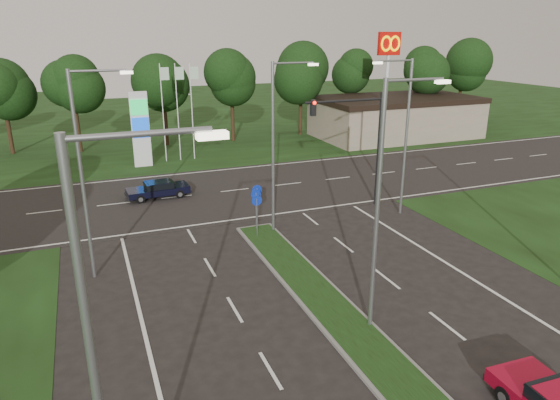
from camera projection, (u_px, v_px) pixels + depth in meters
name	position (u px, v px, depth m)	size (l,w,h in m)	color
verge_far	(154.00, 121.00, 61.34)	(160.00, 50.00, 0.02)	black
cross_road	(221.00, 192.00, 34.03)	(160.00, 12.00, 0.02)	black
median_kerb	(381.00, 362.00, 16.39)	(2.00, 26.00, 0.12)	slate
commercial_building	(395.00, 117.00, 51.64)	(16.00, 9.00, 4.00)	gray
streetlight_median_near	(383.00, 196.00, 16.90)	(2.53, 0.22, 9.00)	gray
streetlight_median_far	(277.00, 140.00, 25.71)	(2.53, 0.22, 9.00)	gray
streetlight_left_near	(105.00, 363.00, 8.36)	(2.53, 0.22, 9.00)	gray
streetlight_left_far	(85.00, 166.00, 20.70)	(2.53, 0.22, 9.00)	gray
streetlight_right_far	(404.00, 130.00, 28.43)	(2.53, 0.22, 9.00)	gray
traffic_signal	(361.00, 133.00, 29.76)	(5.10, 0.42, 7.00)	black
median_signs	(257.00, 202.00, 26.79)	(1.16, 1.76, 2.38)	gray
gas_pylon	(143.00, 127.00, 39.66)	(5.80, 1.26, 8.00)	silver
mcdonalds_sign	(388.00, 60.00, 44.79)	(2.20, 0.47, 10.40)	silver
treeline_far	(173.00, 73.00, 45.92)	(6.00, 6.00, 9.90)	black
navy_sedan	(158.00, 189.00, 32.71)	(4.04, 1.84, 1.09)	black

